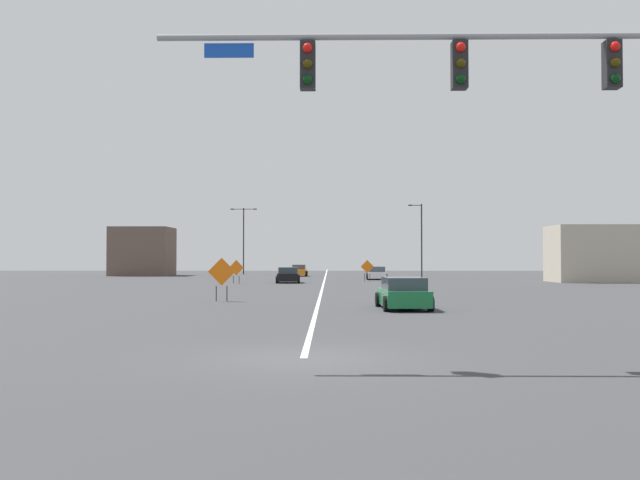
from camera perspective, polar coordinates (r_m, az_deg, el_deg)
name	(u,v)px	position (r m, az deg, el deg)	size (l,w,h in m)	color
ground	(304,358)	(15.27, -1.36, -9.75)	(204.72, 204.72, 0.00)	#38383A
road_centre_stripe	(325,279)	(72.00, 0.40, -3.23)	(0.16, 113.73, 0.01)	white
traffic_signal_assembly	(547,93)	(16.22, 18.28, 11.44)	(13.47, 0.44, 7.42)	gray
street_lamp_near_left	(244,235)	(92.56, -6.34, 0.38)	(3.52, 0.24, 8.87)	black
street_lamp_far_left	(421,237)	(81.05, 8.34, 0.25)	(1.61, 0.24, 8.49)	black
construction_sign_right_shoulder	(236,269)	(59.55, -6.94, -2.37)	(1.31, 0.36, 2.03)	orange
construction_sign_left_lane	(222,274)	(35.23, -8.14, -2.77)	(1.41, 0.09, 2.20)	orange
construction_sign_median_far	(367,268)	(64.10, 3.93, -2.31)	(1.23, 0.08, 2.00)	orange
car_black_distant	(288,275)	(60.73, -2.65, -2.95)	(2.22, 3.95, 1.37)	black
car_white_far	(377,273)	(70.34, 4.70, -2.76)	(2.18, 4.66, 1.31)	white
car_green_mid	(403,294)	(29.80, 6.90, -4.44)	(2.20, 4.20, 1.37)	#196B38
car_orange_approaching	(299,271)	(82.57, -1.75, -2.57)	(1.97, 4.14, 1.38)	orange
roadside_building_west	(143,251)	(88.32, -14.46, -0.92)	(7.08, 6.11, 5.99)	brown
roadside_building_east	(594,254)	(67.73, 21.73, -1.06)	(7.72, 5.07, 5.16)	#B2A893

